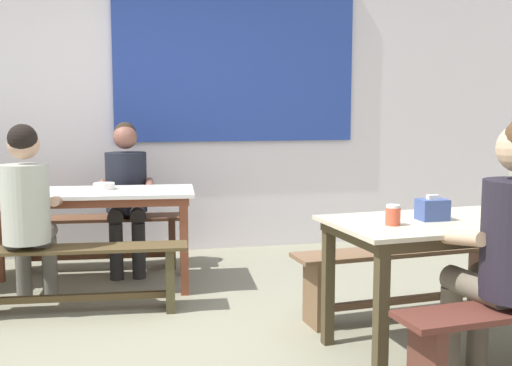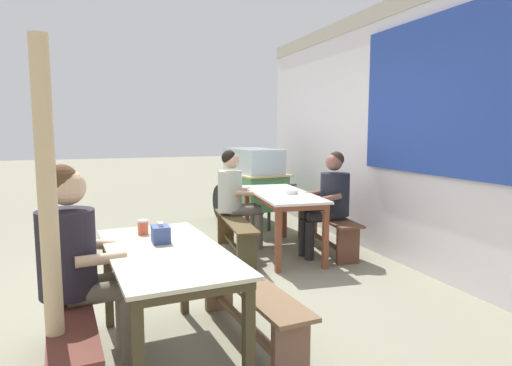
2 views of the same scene
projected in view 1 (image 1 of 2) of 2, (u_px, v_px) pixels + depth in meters
ground_plane at (222, 339)px, 3.55m from camera, size 40.00×40.00×0.00m
backdrop_wall at (179, 89)px, 5.75m from camera, size 7.39×0.23×3.04m
dining_table_far at (87, 201)px, 4.53m from camera, size 1.68×0.82×0.76m
dining_table_near at (462, 233)px, 3.32m from camera, size 1.58×0.85×0.76m
bench_far_back at (98, 234)px, 5.16m from camera, size 1.54×0.45×0.46m
bench_far_front at (76, 271)px, 3.98m from camera, size 1.52×0.39×0.46m
bench_near_back at (403, 271)px, 3.93m from camera, size 1.54×0.40×0.46m
person_near_front at (511, 237)px, 2.76m from camera, size 0.50×0.59×1.34m
person_center_facing at (126, 186)px, 5.08m from camera, size 0.47×0.61×1.28m
person_left_back_turned at (28, 207)px, 3.97m from camera, size 0.42×0.57×1.28m
tissue_box at (432, 209)px, 3.26m from camera, size 0.16×0.12×0.14m
condiment_jar at (393, 215)px, 3.11m from camera, size 0.08×0.08×0.11m
soup_bowl at (104, 186)px, 4.61m from camera, size 0.17×0.17×0.05m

